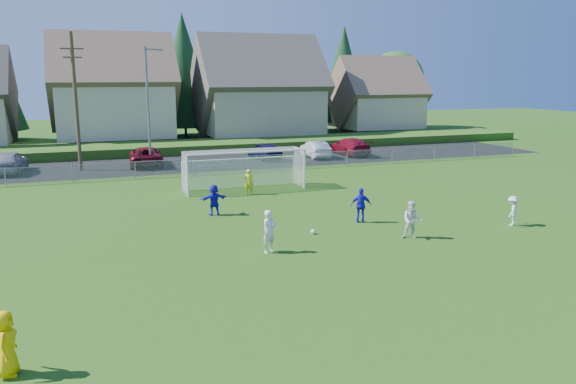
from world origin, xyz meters
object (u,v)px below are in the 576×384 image
at_px(car_c, 146,156).
at_px(soccer_goal, 243,163).
at_px(soccer_ball, 313,232).
at_px(player_blue_a, 361,205).
at_px(goalkeeper, 249,182).
at_px(car_a, 9,162).
at_px(car_f, 315,149).
at_px(car_g, 350,146).
at_px(player_white_c, 513,211).
at_px(referee, 6,344).
at_px(player_blue_b, 214,200).
at_px(car_e, 265,151).
at_px(player_white_a, 269,231).
at_px(player_white_b, 412,220).

distance_m(car_c, soccer_goal, 12.53).
distance_m(soccer_ball, player_blue_a, 3.22).
relative_size(goalkeeper, car_a, 0.32).
xyz_separation_m(car_f, soccer_goal, (-9.50, -11.13, 0.93)).
distance_m(car_g, soccer_goal, 17.37).
distance_m(goalkeeper, car_a, 19.36).
bearing_deg(player_white_c, referee, -19.39).
height_order(player_blue_b, car_e, player_blue_b).
bearing_deg(player_white_a, car_a, 89.86).
relative_size(player_white_c, car_e, 0.34).
relative_size(car_f, car_g, 0.81).
relative_size(referee, player_white_c, 1.15).
relative_size(player_white_a, car_f, 0.41).
height_order(player_white_c, car_g, car_g).
distance_m(soccer_ball, player_white_b, 4.35).
distance_m(car_a, car_g, 27.31).
xyz_separation_m(referee, player_blue_a, (14.32, 9.74, 0.03)).
bearing_deg(soccer_ball, player_blue_b, 124.14).
bearing_deg(goalkeeper, soccer_goal, -74.74).
distance_m(car_c, car_f, 14.21).
distance_m(player_blue_b, car_e, 19.17).
bearing_deg(player_blue_b, soccer_ball, 117.46).
height_order(player_blue_b, car_a, car_a).
xyz_separation_m(player_white_b, player_blue_a, (-0.80, 3.20, 0.01)).
bearing_deg(player_white_a, car_c, 68.91).
bearing_deg(player_blue_b, car_g, -139.67).
xyz_separation_m(player_blue_a, car_e, (1.91, 21.19, -0.12)).
distance_m(player_white_b, car_c, 25.93).
distance_m(player_blue_a, soccer_goal, 10.20).
xyz_separation_m(referee, car_g, (24.16, 30.93, -0.06)).
relative_size(player_blue_b, soccer_goal, 0.21).
distance_m(soccer_ball, player_blue_b, 6.04).
distance_m(player_blue_b, goalkeeper, 5.13).
relative_size(player_white_b, car_e, 0.39).
distance_m(player_white_b, player_white_c, 5.65).
bearing_deg(player_blue_a, player_white_a, 49.37).
bearing_deg(car_c, player_blue_a, 114.32).
height_order(soccer_ball, car_a, car_a).
relative_size(car_a, car_e, 1.14).
bearing_deg(player_blue_a, referee, 55.98).
xyz_separation_m(player_blue_a, car_c, (-7.84, 21.25, -0.11)).
relative_size(player_blue_b, car_e, 0.37).
bearing_deg(player_white_c, car_e, -116.88).
xyz_separation_m(player_blue_a, car_g, (9.83, 21.19, -0.09)).
xyz_separation_m(player_white_a, player_blue_a, (5.60, 2.93, -0.02)).
xyz_separation_m(car_c, car_e, (9.75, -0.06, -0.02)).
relative_size(player_blue_a, car_g, 0.32).
xyz_separation_m(car_e, car_f, (4.45, -0.38, -0.02)).
distance_m(referee, goalkeeper, 20.91).
relative_size(player_white_a, player_white_b, 1.04).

